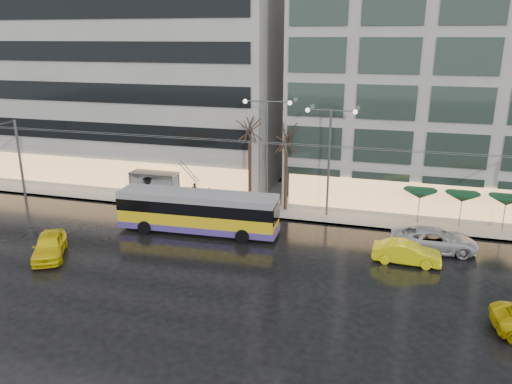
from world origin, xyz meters
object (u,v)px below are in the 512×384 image
at_px(street_lamp_near, 267,140).
at_px(taxi_a, 49,246).
at_px(bus_shelter, 152,179).
at_px(trolleybus, 198,213).

xyz_separation_m(street_lamp_near, taxi_a, (-11.42, -12.65, -5.21)).
bearing_deg(taxi_a, bus_shelter, 55.63).
relative_size(bus_shelter, taxi_a, 0.92).
height_order(trolleybus, taxi_a, trolleybus).
bearing_deg(taxi_a, trolleybus, 11.47).
xyz_separation_m(bus_shelter, taxi_a, (-1.04, -12.53, -1.18)).
relative_size(bus_shelter, street_lamp_near, 0.47).
xyz_separation_m(bus_shelter, street_lamp_near, (10.38, 0.11, 4.03)).
bearing_deg(street_lamp_near, taxi_a, -132.09).
bearing_deg(bus_shelter, street_lamp_near, 0.63).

